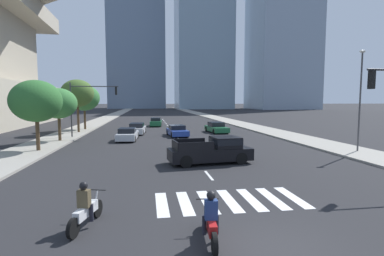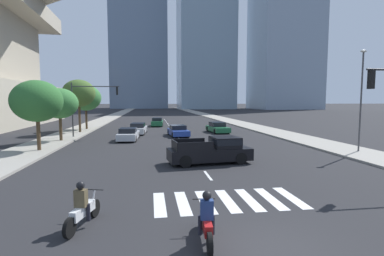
{
  "view_description": "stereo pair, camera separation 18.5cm",
  "coord_description": "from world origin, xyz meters",
  "px_view_note": "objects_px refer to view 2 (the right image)",
  "views": [
    {
      "loc": [
        -3.2,
        -7.02,
        3.97
      ],
      "look_at": [
        0.0,
        14.01,
        2.0
      ],
      "focal_mm": 27.37,
      "sensor_mm": 36.0,
      "label": 1
    },
    {
      "loc": [
        -3.01,
        -7.05,
        3.97
      ],
      "look_at": [
        0.0,
        14.01,
        2.0
      ],
      "focal_mm": 27.37,
      "sensor_mm": 36.0,
      "label": 2
    }
  ],
  "objects_px": {
    "sedan_silver_4": "(128,134)",
    "traffic_signal_far": "(90,99)",
    "motorcycle_third": "(83,209)",
    "sedan_blue_2": "(178,131)",
    "sedan_green_3": "(157,122)",
    "sedan_silver_1": "(138,129)",
    "street_lamp_east": "(361,93)",
    "street_tree_second": "(60,103)",
    "street_tree_third": "(79,93)",
    "pickup_truck": "(213,151)",
    "motorcycle_trailing": "(206,221)",
    "sedan_green_0": "(218,128)",
    "street_tree_nearest": "(37,101)",
    "street_tree_fourth": "(86,98)"
  },
  "relations": [
    {
      "from": "sedan_green_0",
      "to": "street_lamp_east",
      "type": "relative_size",
      "value": 0.64
    },
    {
      "from": "pickup_truck",
      "to": "street_tree_nearest",
      "type": "relative_size",
      "value": 1.0
    },
    {
      "from": "motorcycle_trailing",
      "to": "sedan_silver_4",
      "type": "xyz_separation_m",
      "value": [
        -3.75,
        22.29,
        0.0
      ]
    },
    {
      "from": "sedan_silver_4",
      "to": "street_tree_second",
      "type": "xyz_separation_m",
      "value": [
        -6.42,
        -0.35,
        3.14
      ]
    },
    {
      "from": "sedan_silver_4",
      "to": "street_tree_fourth",
      "type": "relative_size",
      "value": 0.78
    },
    {
      "from": "pickup_truck",
      "to": "street_lamp_east",
      "type": "relative_size",
      "value": 0.71
    },
    {
      "from": "motorcycle_trailing",
      "to": "motorcycle_third",
      "type": "xyz_separation_m",
      "value": [
        -3.68,
        1.5,
        0.0
      ]
    },
    {
      "from": "street_lamp_east",
      "to": "street_tree_fourth",
      "type": "xyz_separation_m",
      "value": [
        -24.39,
        21.35,
        -0.17
      ]
    },
    {
      "from": "motorcycle_third",
      "to": "street_tree_fourth",
      "type": "height_order",
      "value": "street_tree_fourth"
    },
    {
      "from": "sedan_blue_2",
      "to": "traffic_signal_far",
      "type": "height_order",
      "value": "traffic_signal_far"
    },
    {
      "from": "traffic_signal_far",
      "to": "street_lamp_east",
      "type": "height_order",
      "value": "street_lamp_east"
    },
    {
      "from": "sedan_blue_2",
      "to": "street_lamp_east",
      "type": "relative_size",
      "value": 0.61
    },
    {
      "from": "motorcycle_third",
      "to": "street_tree_third",
      "type": "xyz_separation_m",
      "value": [
        -6.48,
        28.31,
        4.32
      ]
    },
    {
      "from": "street_tree_second",
      "to": "sedan_green_0",
      "type": "bearing_deg",
      "value": 20.04
    },
    {
      "from": "sedan_silver_4",
      "to": "street_tree_second",
      "type": "bearing_deg",
      "value": 96.31
    },
    {
      "from": "motorcycle_third",
      "to": "sedan_silver_4",
      "type": "distance_m",
      "value": 20.8
    },
    {
      "from": "pickup_truck",
      "to": "sedan_silver_4",
      "type": "height_order",
      "value": "pickup_truck"
    },
    {
      "from": "sedan_silver_4",
      "to": "sedan_green_3",
      "type": "bearing_deg",
      "value": -8.25
    },
    {
      "from": "pickup_truck",
      "to": "sedan_green_0",
      "type": "distance_m",
      "value": 18.44
    },
    {
      "from": "motorcycle_third",
      "to": "sedan_blue_2",
      "type": "distance_m",
      "value": 24.3
    },
    {
      "from": "sedan_green_3",
      "to": "street_tree_second",
      "type": "distance_m",
      "value": 19.59
    },
    {
      "from": "motorcycle_trailing",
      "to": "traffic_signal_far",
      "type": "height_order",
      "value": "traffic_signal_far"
    },
    {
      "from": "sedan_green_0",
      "to": "sedan_blue_2",
      "type": "height_order",
      "value": "sedan_green_0"
    },
    {
      "from": "sedan_silver_1",
      "to": "street_tree_nearest",
      "type": "relative_size",
      "value": 0.9
    },
    {
      "from": "sedan_silver_4",
      "to": "street_tree_fourth",
      "type": "distance_m",
      "value": 13.56
    },
    {
      "from": "traffic_signal_far",
      "to": "street_tree_nearest",
      "type": "relative_size",
      "value": 1.06
    },
    {
      "from": "pickup_truck",
      "to": "street_tree_second",
      "type": "xyz_separation_m",
      "value": [
        -12.61,
        11.67,
        2.92
      ]
    },
    {
      "from": "traffic_signal_far",
      "to": "street_lamp_east",
      "type": "relative_size",
      "value": 0.76
    },
    {
      "from": "sedan_blue_2",
      "to": "sedan_silver_4",
      "type": "distance_m",
      "value": 6.09
    },
    {
      "from": "motorcycle_third",
      "to": "sedan_blue_2",
      "type": "height_order",
      "value": "motorcycle_third"
    },
    {
      "from": "motorcycle_third",
      "to": "street_lamp_east",
      "type": "relative_size",
      "value": 0.28
    },
    {
      "from": "motorcycle_third",
      "to": "sedan_silver_1",
      "type": "distance_m",
      "value": 26.57
    },
    {
      "from": "street_lamp_east",
      "to": "traffic_signal_far",
      "type": "bearing_deg",
      "value": 150.23
    },
    {
      "from": "sedan_silver_4",
      "to": "pickup_truck",
      "type": "bearing_deg",
      "value": -149.58
    },
    {
      "from": "sedan_silver_1",
      "to": "street_tree_second",
      "type": "xyz_separation_m",
      "value": [
        -7.16,
        -6.11,
        3.12
      ]
    },
    {
      "from": "sedan_silver_4",
      "to": "street_tree_nearest",
      "type": "relative_size",
      "value": 0.86
    },
    {
      "from": "motorcycle_third",
      "to": "sedan_green_3",
      "type": "bearing_deg",
      "value": 10.57
    },
    {
      "from": "sedan_blue_2",
      "to": "street_tree_second",
      "type": "xyz_separation_m",
      "value": [
        -11.76,
        -3.27,
        3.16
      ]
    },
    {
      "from": "sedan_green_3",
      "to": "sedan_silver_4",
      "type": "bearing_deg",
      "value": 172.53
    },
    {
      "from": "sedan_green_0",
      "to": "street_tree_nearest",
      "type": "height_order",
      "value": "street_tree_nearest"
    },
    {
      "from": "sedan_silver_1",
      "to": "street_tree_fourth",
      "type": "distance_m",
      "value": 9.83
    },
    {
      "from": "pickup_truck",
      "to": "street_tree_nearest",
      "type": "distance_m",
      "value": 14.3
    },
    {
      "from": "motorcycle_trailing",
      "to": "street_tree_third",
      "type": "relative_size",
      "value": 0.34
    },
    {
      "from": "sedan_blue_2",
      "to": "traffic_signal_far",
      "type": "relative_size",
      "value": 0.8
    },
    {
      "from": "sedan_silver_4",
      "to": "traffic_signal_far",
      "type": "relative_size",
      "value": 0.81
    },
    {
      "from": "sedan_blue_2",
      "to": "street_tree_fourth",
      "type": "height_order",
      "value": "street_tree_fourth"
    },
    {
      "from": "street_lamp_east",
      "to": "street_tree_nearest",
      "type": "height_order",
      "value": "street_lamp_east"
    },
    {
      "from": "street_tree_second",
      "to": "street_tree_third",
      "type": "xyz_separation_m",
      "value": [
        -0.0,
        7.87,
        1.17
      ]
    },
    {
      "from": "sedan_blue_2",
      "to": "sedan_green_3",
      "type": "height_order",
      "value": "sedan_green_3"
    },
    {
      "from": "sedan_silver_1",
      "to": "street_lamp_east",
      "type": "bearing_deg",
      "value": -127.97
    }
  ]
}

